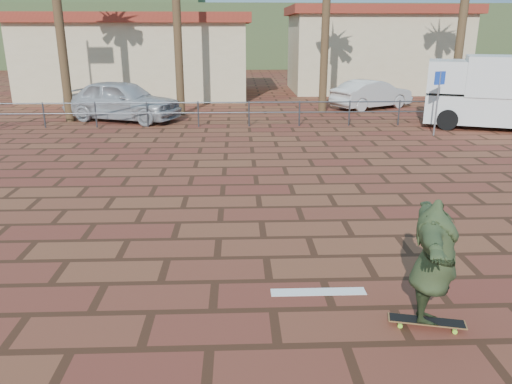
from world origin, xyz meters
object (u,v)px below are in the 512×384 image
at_px(campervan, 500,91).
at_px(car_white, 372,94).
at_px(longboard, 427,321).
at_px(car_silver, 122,100).
at_px(skateboarder, 434,262).

distance_m(campervan, car_white, 6.33).
distance_m(longboard, car_silver, 17.33).
bearing_deg(skateboarder, campervan, -13.21).
bearing_deg(car_white, skateboarder, 138.14).
bearing_deg(longboard, campervan, 73.81).
xyz_separation_m(longboard, car_silver, (-7.26, 15.72, 0.77)).
distance_m(longboard, skateboarder, 0.85).
bearing_deg(car_white, longboard, 138.14).
xyz_separation_m(longboard, skateboarder, (-0.00, 0.00, 0.85)).
relative_size(campervan, car_white, 1.37).
relative_size(skateboarder, car_silver, 0.41).
xyz_separation_m(longboard, car_white, (4.10, 18.65, 0.61)).
relative_size(longboard, car_silver, 0.20).
distance_m(skateboarder, car_white, 19.10).
height_order(car_silver, car_white, car_silver).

